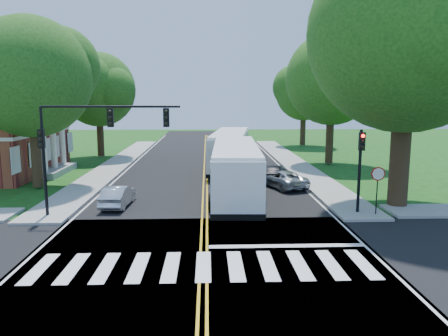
{
  "coord_description": "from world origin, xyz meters",
  "views": [
    {
      "loc": [
        0.18,
        -15.93,
        6.2
      ],
      "look_at": [
        1.07,
        7.55,
        2.4
      ],
      "focal_mm": 35.0,
      "sensor_mm": 36.0,
      "label": 1
    }
  ],
  "objects_px": {
    "signal_ne": "(360,160)",
    "bus_lead": "(235,169)",
    "hatchback": "(118,196)",
    "suv": "(283,179)",
    "signal_nw": "(89,134)",
    "dark_sedan": "(274,173)",
    "bus_follow": "(230,149)"
  },
  "relations": [
    {
      "from": "signal_ne",
      "to": "suv",
      "type": "relative_size",
      "value": 1.02
    },
    {
      "from": "signal_ne",
      "to": "hatchback",
      "type": "distance_m",
      "value": 13.59
    },
    {
      "from": "bus_lead",
      "to": "bus_follow",
      "type": "xyz_separation_m",
      "value": [
        0.25,
        11.07,
        -0.02
      ]
    },
    {
      "from": "bus_lead",
      "to": "suv",
      "type": "relative_size",
      "value": 2.96
    },
    {
      "from": "bus_follow",
      "to": "suv",
      "type": "distance_m",
      "value": 9.21
    },
    {
      "from": "suv",
      "to": "hatchback",
      "type": "bearing_deg",
      "value": 4.24
    },
    {
      "from": "signal_ne",
      "to": "bus_lead",
      "type": "distance_m",
      "value": 7.93
    },
    {
      "from": "signal_ne",
      "to": "bus_lead",
      "type": "xyz_separation_m",
      "value": [
        -6.27,
        4.71,
        -1.22
      ]
    },
    {
      "from": "signal_ne",
      "to": "suv",
      "type": "bearing_deg",
      "value": 111.24
    },
    {
      "from": "signal_ne",
      "to": "dark_sedan",
      "type": "distance_m",
      "value": 10.33
    },
    {
      "from": "signal_nw",
      "to": "bus_follow",
      "type": "bearing_deg",
      "value": 63.02
    },
    {
      "from": "bus_follow",
      "to": "bus_lead",
      "type": "bearing_deg",
      "value": 96.0
    },
    {
      "from": "bus_lead",
      "to": "hatchback",
      "type": "distance_m",
      "value": 7.41
    },
    {
      "from": "signal_nw",
      "to": "dark_sedan",
      "type": "bearing_deg",
      "value": 41.08
    },
    {
      "from": "signal_nw",
      "to": "suv",
      "type": "xyz_separation_m",
      "value": [
        11.25,
        7.23,
        -3.77
      ]
    },
    {
      "from": "suv",
      "to": "bus_lead",
      "type": "bearing_deg",
      "value": 14.82
    },
    {
      "from": "signal_nw",
      "to": "hatchback",
      "type": "height_order",
      "value": "signal_nw"
    },
    {
      "from": "bus_lead",
      "to": "dark_sedan",
      "type": "relative_size",
      "value": 3.03
    },
    {
      "from": "signal_ne",
      "to": "suv",
      "type": "height_order",
      "value": "signal_ne"
    },
    {
      "from": "hatchback",
      "to": "suv",
      "type": "xyz_separation_m",
      "value": [
        10.38,
        4.92,
        -0.01
      ]
    },
    {
      "from": "bus_follow",
      "to": "hatchback",
      "type": "xyz_separation_m",
      "value": [
        -7.17,
        -13.48,
        -1.1
      ]
    },
    {
      "from": "signal_nw",
      "to": "bus_lead",
      "type": "relative_size",
      "value": 0.56
    },
    {
      "from": "dark_sedan",
      "to": "hatchback",
      "type": "bearing_deg",
      "value": 50.63
    },
    {
      "from": "hatchback",
      "to": "suv",
      "type": "distance_m",
      "value": 11.49
    },
    {
      "from": "signal_ne",
      "to": "signal_nw",
      "type": "bearing_deg",
      "value": -179.95
    },
    {
      "from": "signal_nw",
      "to": "dark_sedan",
      "type": "distance_m",
      "value": 15.08
    },
    {
      "from": "bus_follow",
      "to": "suv",
      "type": "bearing_deg",
      "value": 117.85
    },
    {
      "from": "suv",
      "to": "dark_sedan",
      "type": "bearing_deg",
      "value": -105.41
    },
    {
      "from": "signal_nw",
      "to": "signal_ne",
      "type": "bearing_deg",
      "value": 0.05
    },
    {
      "from": "bus_lead",
      "to": "dark_sedan",
      "type": "xyz_separation_m",
      "value": [
        3.23,
        4.88,
        -1.12
      ]
    },
    {
      "from": "signal_ne",
      "to": "bus_follow",
      "type": "xyz_separation_m",
      "value": [
        -6.01,
        15.78,
        -1.24
      ]
    },
    {
      "from": "hatchback",
      "to": "signal_ne",
      "type": "bearing_deg",
      "value": 173.65
    }
  ]
}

